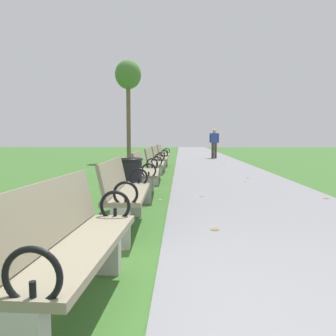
{
  "coord_description": "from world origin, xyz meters",
  "views": [
    {
      "loc": [
        0.2,
        -2.05,
        1.18
      ],
      "look_at": [
        -0.05,
        5.02,
        0.55
      ],
      "focal_mm": 36.89,
      "sensor_mm": 36.0,
      "label": 1
    }
  ],
  "objects_px": {
    "park_bench_3": "(145,172)",
    "park_bench_4": "(154,164)",
    "park_bench_6": "(163,155)",
    "tree_2": "(128,78)",
    "park_bench_1": "(71,245)",
    "pedestrian_walking": "(214,142)",
    "park_bench_2": "(125,192)",
    "trash_bin": "(129,183)",
    "park_bench_5": "(159,158)"
  },
  "relations": [
    {
      "from": "park_bench_2",
      "to": "park_bench_6",
      "type": "height_order",
      "value": "same"
    },
    {
      "from": "park_bench_1",
      "to": "park_bench_5",
      "type": "height_order",
      "value": "same"
    },
    {
      "from": "park_bench_2",
      "to": "trash_bin",
      "type": "height_order",
      "value": "park_bench_2"
    },
    {
      "from": "park_bench_5",
      "to": "pedestrian_walking",
      "type": "xyz_separation_m",
      "value": [
        2.61,
        7.86,
        0.44
      ]
    },
    {
      "from": "park_bench_6",
      "to": "trash_bin",
      "type": "relative_size",
      "value": 1.91
    },
    {
      "from": "park_bench_1",
      "to": "trash_bin",
      "type": "height_order",
      "value": "park_bench_1"
    },
    {
      "from": "park_bench_6",
      "to": "tree_2",
      "type": "height_order",
      "value": "tree_2"
    },
    {
      "from": "park_bench_6",
      "to": "trash_bin",
      "type": "height_order",
      "value": "park_bench_6"
    },
    {
      "from": "park_bench_3",
      "to": "park_bench_4",
      "type": "distance_m",
      "value": 2.31
    },
    {
      "from": "tree_2",
      "to": "park_bench_6",
      "type": "bearing_deg",
      "value": -56.65
    },
    {
      "from": "park_bench_5",
      "to": "trash_bin",
      "type": "bearing_deg",
      "value": -91.42
    },
    {
      "from": "park_bench_4",
      "to": "park_bench_5",
      "type": "height_order",
      "value": "same"
    },
    {
      "from": "park_bench_4",
      "to": "park_bench_2",
      "type": "bearing_deg",
      "value": -90.0
    },
    {
      "from": "park_bench_6",
      "to": "pedestrian_walking",
      "type": "relative_size",
      "value": 0.99
    },
    {
      "from": "park_bench_1",
      "to": "pedestrian_walking",
      "type": "bearing_deg",
      "value": 81.43
    },
    {
      "from": "park_bench_2",
      "to": "park_bench_3",
      "type": "height_order",
      "value": "same"
    },
    {
      "from": "park_bench_2",
      "to": "trash_bin",
      "type": "relative_size",
      "value": 1.92
    },
    {
      "from": "park_bench_4",
      "to": "tree_2",
      "type": "distance_m",
      "value": 8.61
    },
    {
      "from": "park_bench_3",
      "to": "pedestrian_walking",
      "type": "xyz_separation_m",
      "value": [
        2.61,
        12.61,
        0.44
      ]
    },
    {
      "from": "tree_2",
      "to": "pedestrian_walking",
      "type": "bearing_deg",
      "value": 31.18
    },
    {
      "from": "park_bench_5",
      "to": "park_bench_3",
      "type": "bearing_deg",
      "value": -90.0
    },
    {
      "from": "park_bench_3",
      "to": "pedestrian_walking",
      "type": "relative_size",
      "value": 1.0
    },
    {
      "from": "park_bench_5",
      "to": "park_bench_6",
      "type": "height_order",
      "value": "same"
    },
    {
      "from": "park_bench_6",
      "to": "park_bench_2",
      "type": "bearing_deg",
      "value": -90.0
    },
    {
      "from": "park_bench_2",
      "to": "park_bench_5",
      "type": "xyz_separation_m",
      "value": [
        -0.0,
        7.28,
        0.0
      ]
    },
    {
      "from": "park_bench_4",
      "to": "pedestrian_walking",
      "type": "distance_m",
      "value": 10.63
    },
    {
      "from": "tree_2",
      "to": "pedestrian_walking",
      "type": "height_order",
      "value": "tree_2"
    },
    {
      "from": "tree_2",
      "to": "park_bench_4",
      "type": "bearing_deg",
      "value": -76.68
    },
    {
      "from": "park_bench_5",
      "to": "park_bench_6",
      "type": "xyz_separation_m",
      "value": [
        -0.0,
        2.45,
        0.0
      ]
    },
    {
      "from": "park_bench_1",
      "to": "park_bench_3",
      "type": "relative_size",
      "value": 1.0
    },
    {
      "from": "park_bench_6",
      "to": "pedestrian_walking",
      "type": "distance_m",
      "value": 6.03
    },
    {
      "from": "park_bench_4",
      "to": "park_bench_5",
      "type": "distance_m",
      "value": 2.44
    },
    {
      "from": "park_bench_6",
      "to": "park_bench_1",
      "type": "bearing_deg",
      "value": -90.0
    },
    {
      "from": "park_bench_5",
      "to": "park_bench_1",
      "type": "bearing_deg",
      "value": -90.0
    },
    {
      "from": "park_bench_5",
      "to": "park_bench_4",
      "type": "bearing_deg",
      "value": -90.0
    },
    {
      "from": "park_bench_3",
      "to": "park_bench_2",
      "type": "bearing_deg",
      "value": -90.0
    },
    {
      "from": "park_bench_1",
      "to": "park_bench_4",
      "type": "xyz_separation_m",
      "value": [
        -0.0,
        6.99,
        0.0
      ]
    },
    {
      "from": "pedestrian_walking",
      "to": "park_bench_3",
      "type": "bearing_deg",
      "value": -101.68
    },
    {
      "from": "park_bench_6",
      "to": "tree_2",
      "type": "distance_m",
      "value": 4.84
    },
    {
      "from": "park_bench_1",
      "to": "park_bench_6",
      "type": "relative_size",
      "value": 1.01
    },
    {
      "from": "park_bench_4",
      "to": "park_bench_6",
      "type": "height_order",
      "value": "same"
    },
    {
      "from": "park_bench_4",
      "to": "pedestrian_walking",
      "type": "xyz_separation_m",
      "value": [
        2.61,
        10.3,
        0.44
      ]
    },
    {
      "from": "park_bench_2",
      "to": "park_bench_1",
      "type": "bearing_deg",
      "value": -90.0
    },
    {
      "from": "park_bench_1",
      "to": "park_bench_4",
      "type": "bearing_deg",
      "value": 90.0
    },
    {
      "from": "park_bench_6",
      "to": "trash_bin",
      "type": "xyz_separation_m",
      "value": [
        -0.15,
        -8.39,
        -0.06
      ]
    },
    {
      "from": "park_bench_1",
      "to": "park_bench_6",
      "type": "distance_m",
      "value": 11.88
    },
    {
      "from": "park_bench_2",
      "to": "tree_2",
      "type": "bearing_deg",
      "value": 98.24
    },
    {
      "from": "park_bench_1",
      "to": "pedestrian_walking",
      "type": "xyz_separation_m",
      "value": [
        2.61,
        17.29,
        0.44
      ]
    },
    {
      "from": "park_bench_1",
      "to": "park_bench_2",
      "type": "bearing_deg",
      "value": 90.0
    },
    {
      "from": "park_bench_1",
      "to": "tree_2",
      "type": "height_order",
      "value": "tree_2"
    }
  ]
}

